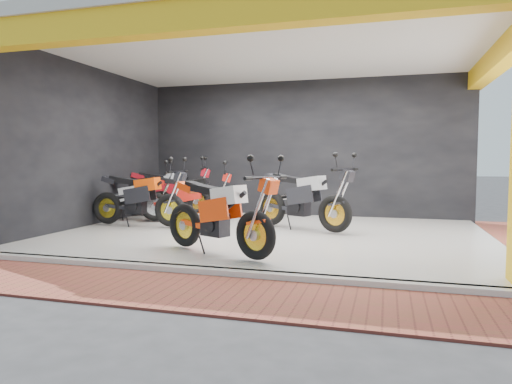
% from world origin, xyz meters
% --- Properties ---
extents(ground, '(80.00, 80.00, 0.00)m').
position_xyz_m(ground, '(0.00, 0.00, 0.00)').
color(ground, '#2D2D30').
rests_on(ground, ground).
extents(showroom_floor, '(8.00, 6.00, 0.10)m').
position_xyz_m(showroom_floor, '(0.00, 2.00, 0.05)').
color(showroom_floor, white).
rests_on(showroom_floor, ground).
extents(showroom_ceiling, '(8.40, 6.40, 0.20)m').
position_xyz_m(showroom_ceiling, '(0.00, 2.00, 3.60)').
color(showroom_ceiling, beige).
rests_on(showroom_ceiling, corner_column).
extents(back_wall, '(8.20, 0.20, 3.50)m').
position_xyz_m(back_wall, '(0.00, 5.10, 1.75)').
color(back_wall, black).
rests_on(back_wall, ground).
extents(left_wall, '(0.20, 6.20, 3.50)m').
position_xyz_m(left_wall, '(-4.10, 2.00, 1.75)').
color(left_wall, black).
rests_on(left_wall, ground).
extents(header_beam_front, '(8.40, 0.30, 0.40)m').
position_xyz_m(header_beam_front, '(0.00, -1.00, 3.30)').
color(header_beam_front, yellow).
rests_on(header_beam_front, corner_column).
extents(header_beam_right, '(0.30, 6.40, 0.40)m').
position_xyz_m(header_beam_right, '(4.00, 2.00, 3.30)').
color(header_beam_right, yellow).
rests_on(header_beam_right, corner_column).
extents(floor_kerb, '(8.00, 0.20, 0.10)m').
position_xyz_m(floor_kerb, '(0.00, -1.02, 0.05)').
color(floor_kerb, white).
rests_on(floor_kerb, ground).
extents(paver_front, '(9.00, 1.40, 0.03)m').
position_xyz_m(paver_front, '(0.00, -1.80, 0.01)').
color(paver_front, brown).
rests_on(paver_front, ground).
extents(moto_hero, '(2.44, 1.73, 1.40)m').
position_xyz_m(moto_hero, '(0.40, -0.50, 0.80)').
color(moto_hero, '#FF400A').
rests_on(moto_hero, showroom_floor).
extents(moto_row_a, '(2.56, 1.84, 1.47)m').
position_xyz_m(moto_row_a, '(1.19, 2.17, 0.84)').
color(moto_row_a, black).
rests_on(moto_row_a, showroom_floor).
extents(moto_row_b, '(2.31, 1.46, 1.33)m').
position_xyz_m(moto_row_b, '(-1.58, 3.21, 0.76)').
color(moto_row_b, red).
rests_on(moto_row_b, showroom_floor).
extents(moto_row_c, '(2.29, 0.85, 1.40)m').
position_xyz_m(moto_row_c, '(-2.16, 2.02, 0.80)').
color(moto_row_c, black).
rests_on(moto_row_c, showroom_floor).
extents(moto_row_d, '(2.33, 1.42, 1.34)m').
position_xyz_m(moto_row_d, '(-2.93, 3.08, 0.77)').
color(moto_row_d, '#B4B7BC').
rests_on(moto_row_d, showroom_floor).
extents(moto_row_e, '(2.49, 1.47, 1.43)m').
position_xyz_m(moto_row_e, '(-2.46, 4.03, 0.82)').
color(moto_row_e, '#AC121D').
rests_on(moto_row_e, showroom_floor).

